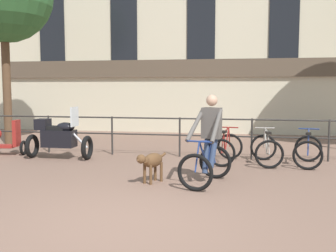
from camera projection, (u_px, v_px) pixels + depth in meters
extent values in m
plane|color=#7A5B4C|center=(122.00, 222.00, 5.39)|extent=(60.00, 60.00, 0.00)
cylinder|color=#2D2B28|center=(49.00, 134.00, 11.10)|extent=(0.05, 0.05, 1.05)
cylinder|color=#2D2B28|center=(112.00, 136.00, 10.76)|extent=(0.05, 0.05, 1.05)
cylinder|color=#2D2B28|center=(180.00, 137.00, 10.42)|extent=(0.05, 0.05, 1.05)
cylinder|color=#2D2B28|center=(252.00, 139.00, 10.09)|extent=(0.05, 0.05, 1.05)
cylinder|color=#2D2B28|center=(329.00, 141.00, 9.75)|extent=(0.05, 0.05, 1.05)
cylinder|color=#2D2B28|center=(180.00, 119.00, 10.38)|extent=(15.00, 0.04, 0.04)
cylinder|color=#2D2B28|center=(180.00, 135.00, 10.42)|extent=(15.00, 0.04, 0.04)
cube|color=beige|center=(202.00, 26.00, 15.73)|extent=(18.00, 0.60, 8.60)
cube|color=brown|center=(201.00, 68.00, 15.55)|extent=(17.10, 0.12, 0.70)
cube|color=black|center=(52.00, 19.00, 16.50)|extent=(1.10, 0.06, 4.81)
cube|color=black|center=(124.00, 16.00, 15.94)|extent=(1.10, 0.06, 4.81)
cube|color=black|center=(201.00, 13.00, 15.37)|extent=(1.10, 0.06, 4.81)
cube|color=black|center=(285.00, 11.00, 14.80)|extent=(1.10, 0.06, 4.81)
torus|color=black|center=(195.00, 172.00, 6.95)|extent=(0.67, 0.24, 0.68)
torus|color=black|center=(215.00, 162.00, 7.94)|extent=(0.67, 0.24, 0.68)
cylinder|color=navy|center=(204.00, 155.00, 7.31)|extent=(0.16, 0.48, 0.60)
cylinder|color=navy|center=(210.00, 154.00, 7.61)|extent=(0.09, 0.23, 0.52)
cylinder|color=navy|center=(206.00, 141.00, 7.37)|extent=(0.21, 0.65, 0.10)
cylinder|color=navy|center=(211.00, 165.00, 7.74)|extent=(0.14, 0.44, 0.08)
cylinder|color=navy|center=(213.00, 152.00, 7.80)|extent=(0.09, 0.26, 0.47)
cylinder|color=navy|center=(197.00, 157.00, 7.01)|extent=(0.09, 0.22, 0.54)
cylinder|color=navy|center=(199.00, 142.00, 7.07)|extent=(0.47, 0.16, 0.03)
cube|color=black|center=(211.00, 140.00, 7.67)|extent=(0.18, 0.26, 0.05)
cube|color=#56514C|center=(212.00, 123.00, 7.64)|extent=(0.40, 0.31, 0.60)
sphere|color=tan|center=(212.00, 100.00, 7.60)|extent=(0.22, 0.22, 0.22)
cylinder|color=#56514C|center=(195.00, 125.00, 7.43)|extent=(0.32, 0.70, 0.60)
cylinder|color=#56514C|center=(216.00, 126.00, 7.25)|extent=(0.20, 0.72, 0.60)
cylinder|color=navy|center=(206.00, 156.00, 7.64)|extent=(0.16, 0.32, 0.69)
cylinder|color=navy|center=(213.00, 153.00, 7.58)|extent=(0.21, 0.32, 0.58)
ellipsoid|color=brown|center=(153.00, 160.00, 7.59)|extent=(0.44, 0.56, 0.28)
cylinder|color=brown|center=(146.00, 161.00, 7.43)|extent=(0.20, 0.20, 0.16)
sphere|color=brown|center=(141.00, 159.00, 7.31)|extent=(0.17, 0.17, 0.17)
cone|color=brown|center=(138.00, 160.00, 7.25)|extent=(0.13, 0.14, 0.09)
cylinder|color=brown|center=(163.00, 155.00, 7.83)|extent=(0.12, 0.17, 0.10)
cylinder|color=brown|center=(145.00, 174.00, 7.53)|extent=(0.06, 0.06, 0.38)
cylinder|color=brown|center=(151.00, 175.00, 7.44)|extent=(0.06, 0.06, 0.38)
cylinder|color=brown|center=(155.00, 171.00, 7.79)|extent=(0.06, 0.06, 0.38)
cylinder|color=brown|center=(161.00, 172.00, 7.70)|extent=(0.06, 0.06, 0.38)
torus|color=black|center=(87.00, 148.00, 9.99)|extent=(0.12, 0.62, 0.62)
torus|color=black|center=(32.00, 146.00, 10.27)|extent=(0.12, 0.62, 0.62)
cube|color=black|center=(59.00, 138.00, 10.11)|extent=(0.84, 0.40, 0.44)
ellipsoid|color=black|center=(66.00, 127.00, 10.05)|extent=(0.48, 0.32, 0.24)
cube|color=black|center=(55.00, 128.00, 10.10)|extent=(0.56, 0.30, 0.10)
cylinder|color=#B2B2B7|center=(80.00, 140.00, 10.01)|extent=(0.43, 0.06, 0.41)
cube|color=silver|center=(75.00, 117.00, 9.97)|extent=(0.03, 0.44, 0.50)
cube|color=black|center=(43.00, 124.00, 10.15)|extent=(0.32, 0.36, 0.28)
torus|color=black|center=(230.00, 146.00, 10.08)|extent=(0.66, 0.16, 0.66)
torus|color=black|center=(221.00, 153.00, 9.09)|extent=(0.66, 0.16, 0.66)
cylinder|color=maroon|center=(227.00, 140.00, 9.67)|extent=(0.11, 0.47, 0.58)
cylinder|color=maroon|center=(224.00, 143.00, 9.38)|extent=(0.07, 0.22, 0.51)
cylinder|color=maroon|center=(226.00, 130.00, 9.56)|extent=(0.13, 0.63, 0.10)
cylinder|color=maroon|center=(223.00, 152.00, 9.29)|extent=(0.09, 0.42, 0.07)
cylinder|color=maroon|center=(223.00, 143.00, 9.18)|extent=(0.06, 0.25, 0.46)
cylinder|color=maroon|center=(229.00, 137.00, 9.96)|extent=(0.06, 0.21, 0.52)
cylinder|color=maroon|center=(229.00, 127.00, 9.85)|extent=(0.48, 0.10, 0.03)
cube|color=black|center=(224.00, 132.00, 9.26)|extent=(0.16, 0.26, 0.05)
torus|color=black|center=(263.00, 147.00, 9.93)|extent=(0.66, 0.10, 0.66)
torus|color=black|center=(269.00, 154.00, 8.89)|extent=(0.66, 0.10, 0.66)
cylinder|color=#9E998E|center=(266.00, 140.00, 9.50)|extent=(0.06, 0.47, 0.58)
cylinder|color=#9E998E|center=(267.00, 144.00, 9.19)|extent=(0.05, 0.22, 0.51)
cylinder|color=#9E998E|center=(267.00, 131.00, 9.38)|extent=(0.07, 0.63, 0.10)
cylinder|color=#9E998E|center=(268.00, 154.00, 9.10)|extent=(0.05, 0.42, 0.07)
cylinder|color=#9E998E|center=(269.00, 144.00, 8.98)|extent=(0.04, 0.25, 0.46)
cylinder|color=#9E998E|center=(264.00, 138.00, 9.81)|extent=(0.04, 0.21, 0.52)
cylinder|color=#9E998E|center=(265.00, 128.00, 9.69)|extent=(0.48, 0.06, 0.03)
cube|color=black|center=(268.00, 133.00, 9.07)|extent=(0.14, 0.25, 0.05)
torus|color=black|center=(308.00, 149.00, 9.73)|extent=(0.66, 0.17, 0.66)
torus|color=black|center=(308.00, 155.00, 8.75)|extent=(0.66, 0.17, 0.66)
cylinder|color=navy|center=(308.00, 141.00, 9.32)|extent=(0.11, 0.46, 0.58)
cylinder|color=navy|center=(308.00, 145.00, 9.03)|extent=(0.07, 0.22, 0.51)
cylinder|color=navy|center=(309.00, 132.00, 9.21)|extent=(0.14, 0.63, 0.10)
cylinder|color=navy|center=(308.00, 155.00, 8.95)|extent=(0.10, 0.42, 0.07)
cylinder|color=navy|center=(308.00, 145.00, 8.83)|extent=(0.06, 0.25, 0.46)
cylinder|color=navy|center=(309.00, 139.00, 9.61)|extent=(0.06, 0.21, 0.52)
cylinder|color=navy|center=(309.00, 129.00, 9.50)|extent=(0.48, 0.11, 0.03)
cube|color=black|center=(309.00, 134.00, 8.92)|extent=(0.16, 0.26, 0.05)
torus|color=black|center=(24.00, 148.00, 10.70)|extent=(0.13, 0.41, 0.40)
cube|color=maroon|center=(2.00, 146.00, 10.73)|extent=(0.70, 0.36, 0.08)
cube|color=maroon|center=(17.00, 133.00, 10.67)|extent=(0.14, 0.33, 0.72)
cylinder|color=brown|center=(7.00, 83.00, 12.61)|extent=(0.26, 0.26, 3.95)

